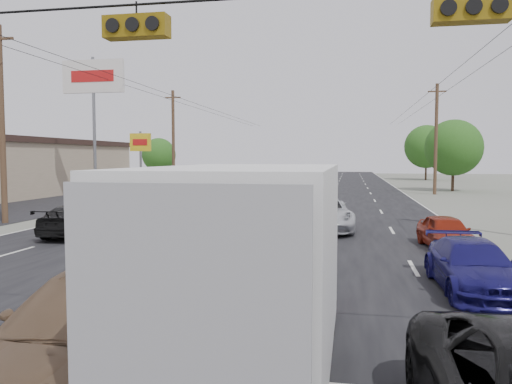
% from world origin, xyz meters
% --- Properties ---
extents(ground, '(200.00, 200.00, 0.00)m').
position_xyz_m(ground, '(0.00, 0.00, 0.00)').
color(ground, '#606356').
rests_on(ground, ground).
extents(road_surface, '(20.00, 160.00, 0.02)m').
position_xyz_m(road_surface, '(0.00, 30.00, 0.00)').
color(road_surface, black).
rests_on(road_surface, ground).
extents(center_median, '(0.50, 160.00, 0.20)m').
position_xyz_m(center_median, '(0.00, 30.00, 0.10)').
color(center_median, gray).
rests_on(center_median, ground).
extents(parking_lot, '(10.00, 42.00, 0.02)m').
position_xyz_m(parking_lot, '(-17.00, 25.00, 0.00)').
color(parking_lot, black).
rests_on(parking_lot, ground).
extents(utility_pole_left_b, '(1.60, 0.30, 10.00)m').
position_xyz_m(utility_pole_left_b, '(-12.50, 15.00, 5.11)').
color(utility_pole_left_b, '#422D1E').
rests_on(utility_pole_left_b, ground).
extents(utility_pole_left_c, '(1.60, 0.30, 10.00)m').
position_xyz_m(utility_pole_left_c, '(-12.50, 40.00, 5.11)').
color(utility_pole_left_c, '#422D1E').
rests_on(utility_pole_left_c, ground).
extents(utility_pole_right_c, '(1.60, 0.30, 10.00)m').
position_xyz_m(utility_pole_right_c, '(12.50, 40.00, 5.11)').
color(utility_pole_right_c, '#422D1E').
rests_on(utility_pole_right_c, ground).
extents(traffic_signals, '(25.00, 0.30, 0.54)m').
position_xyz_m(traffic_signals, '(1.40, 0.00, 5.49)').
color(traffic_signals, black).
rests_on(traffic_signals, ground).
extents(pole_sign_billboard, '(5.00, 0.25, 11.00)m').
position_xyz_m(pole_sign_billboard, '(-14.50, 28.00, 8.87)').
color(pole_sign_billboard, slate).
rests_on(pole_sign_billboard, ground).
extents(pole_sign_far, '(2.20, 0.25, 6.00)m').
position_xyz_m(pole_sign_far, '(-16.00, 40.00, 4.41)').
color(pole_sign_far, slate).
rests_on(pole_sign_far, ground).
extents(tree_left_far, '(4.80, 4.80, 6.12)m').
position_xyz_m(tree_left_far, '(-22.00, 60.00, 3.72)').
color(tree_left_far, '#382619').
rests_on(tree_left_far, ground).
extents(tree_right_mid, '(5.60, 5.60, 7.14)m').
position_xyz_m(tree_right_mid, '(15.00, 45.00, 4.34)').
color(tree_right_mid, '#382619').
rests_on(tree_right_mid, ground).
extents(tree_right_far, '(6.40, 6.40, 8.16)m').
position_xyz_m(tree_right_far, '(16.00, 70.00, 4.96)').
color(tree_right_far, '#382619').
rests_on(tree_right_far, ground).
extents(box_truck, '(2.31, 6.45, 3.27)m').
position_xyz_m(box_truck, '(3.50, -0.46, 1.67)').
color(box_truck, black).
rests_on(box_truck, ground).
extents(tan_sedan, '(2.61, 6.10, 1.75)m').
position_xyz_m(tan_sedan, '(1.40, -1.02, 0.88)').
color(tan_sedan, brown).
rests_on(tan_sedan, ground).
extents(red_sedan, '(1.75, 3.91, 1.25)m').
position_xyz_m(red_sedan, '(3.00, 4.80, 0.62)').
color(red_sedan, '#AF1A0A').
rests_on(red_sedan, ground).
extents(queue_car_a, '(2.05, 4.05, 1.32)m').
position_xyz_m(queue_car_a, '(2.45, 11.18, 0.66)').
color(queue_car_a, black).
rests_on(queue_car_a, ground).
extents(queue_car_b, '(1.82, 4.07, 1.30)m').
position_xyz_m(queue_car_b, '(3.50, 6.31, 0.65)').
color(queue_car_b, silver).
rests_on(queue_car_b, ground).
extents(queue_car_c, '(3.24, 5.91, 1.57)m').
position_xyz_m(queue_car_c, '(3.61, 15.52, 0.79)').
color(queue_car_c, '#BABDC3').
rests_on(queue_car_c, ground).
extents(queue_car_d, '(1.96, 4.47, 1.28)m').
position_xyz_m(queue_car_d, '(7.92, 5.55, 0.64)').
color(queue_car_d, navy).
rests_on(queue_car_d, ground).
extents(queue_car_e, '(1.90, 3.79, 1.24)m').
position_xyz_m(queue_car_e, '(8.36, 11.55, 0.62)').
color(queue_car_e, maroon).
rests_on(queue_car_e, ground).
extents(oncoming_near, '(2.08, 4.69, 1.34)m').
position_xyz_m(oncoming_near, '(-6.62, 11.99, 0.67)').
color(oncoming_near, black).
rests_on(oncoming_near, ground).
extents(oncoming_far, '(2.89, 5.87, 1.60)m').
position_xyz_m(oncoming_far, '(-1.68, 22.21, 0.80)').
color(oncoming_far, '#AFB1B7').
rests_on(oncoming_far, ground).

